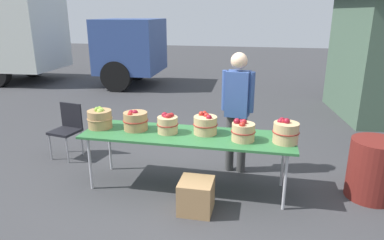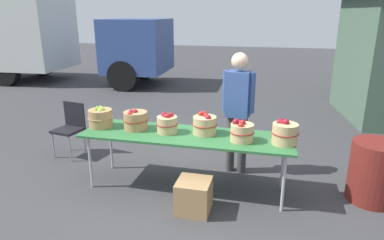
% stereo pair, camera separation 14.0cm
% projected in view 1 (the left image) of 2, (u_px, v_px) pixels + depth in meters
% --- Properties ---
extents(ground_plane, '(40.00, 40.00, 0.00)m').
position_uv_depth(ground_plane, '(187.00, 187.00, 4.60)').
color(ground_plane, '#38383A').
extents(market_table, '(2.70, 0.76, 0.75)m').
position_uv_depth(market_table, '(187.00, 137.00, 4.39)').
color(market_table, '#2D6B38').
rests_on(market_table, ground).
extents(apple_basket_green_0, '(0.34, 0.34, 0.30)m').
position_uv_depth(apple_basket_green_0, '(100.00, 118.00, 4.59)').
color(apple_basket_green_0, '#A87F51').
rests_on(apple_basket_green_0, market_table).
extents(apple_basket_red_0, '(0.33, 0.33, 0.28)m').
position_uv_depth(apple_basket_red_0, '(135.00, 121.00, 4.52)').
color(apple_basket_red_0, '#A87F51').
rests_on(apple_basket_red_0, market_table).
extents(apple_basket_red_1, '(0.28, 0.28, 0.27)m').
position_uv_depth(apple_basket_red_1, '(168.00, 124.00, 4.40)').
color(apple_basket_red_1, tan).
rests_on(apple_basket_red_1, market_table).
extents(apple_basket_red_2, '(0.32, 0.32, 0.28)m').
position_uv_depth(apple_basket_red_2, '(205.00, 124.00, 4.37)').
color(apple_basket_red_2, tan).
rests_on(apple_basket_red_2, market_table).
extents(apple_basket_red_3, '(0.30, 0.30, 0.28)m').
position_uv_depth(apple_basket_red_3, '(243.00, 131.00, 4.14)').
color(apple_basket_red_3, tan).
rests_on(apple_basket_red_3, market_table).
extents(apple_basket_red_4, '(0.32, 0.32, 0.30)m').
position_uv_depth(apple_basket_red_4, '(286.00, 132.00, 4.07)').
color(apple_basket_red_4, tan).
rests_on(apple_basket_red_4, market_table).
extents(vendor_adult, '(0.45, 0.27, 1.73)m').
position_uv_depth(vendor_adult, '(237.00, 104.00, 4.78)').
color(vendor_adult, '#3F3F3F').
rests_on(vendor_adult, ground).
extents(box_truck, '(7.79, 2.50, 2.75)m').
position_uv_depth(box_truck, '(25.00, 37.00, 11.15)').
color(box_truck, silver).
rests_on(box_truck, ground).
extents(folding_chair, '(0.47, 0.47, 0.86)m').
position_uv_depth(folding_chair, '(68.00, 126.00, 5.46)').
color(folding_chair, black).
rests_on(folding_chair, ground).
extents(trash_barrel, '(0.61, 0.61, 0.76)m').
position_uv_depth(trash_barrel, '(374.00, 169.00, 4.25)').
color(trash_barrel, maroon).
rests_on(trash_barrel, ground).
extents(produce_crate, '(0.39, 0.39, 0.39)m').
position_uv_depth(produce_crate, '(196.00, 196.00, 3.99)').
color(produce_crate, '#A87F51').
rests_on(produce_crate, ground).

